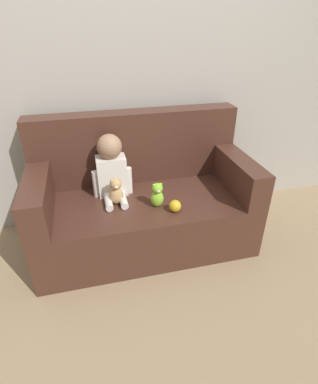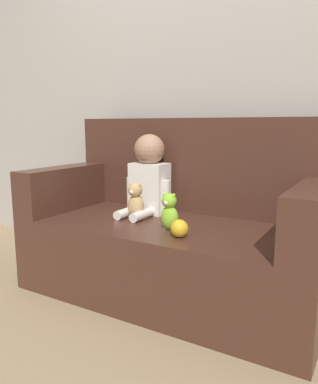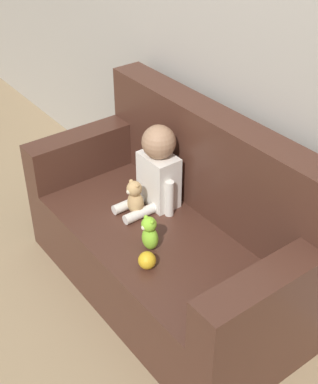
% 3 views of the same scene
% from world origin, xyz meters
% --- Properties ---
extents(ground_plane, '(12.00, 12.00, 0.00)m').
position_xyz_m(ground_plane, '(0.00, 0.00, 0.00)').
color(ground_plane, '#9E8460').
extents(wall_back, '(8.00, 0.05, 2.60)m').
position_xyz_m(wall_back, '(0.00, 0.49, 1.30)').
color(wall_back, '#ADA89E').
rests_on(wall_back, ground_plane).
extents(couch, '(1.62, 0.81, 0.98)m').
position_xyz_m(couch, '(0.00, 0.07, 0.34)').
color(couch, '#47281E').
rests_on(couch, ground_plane).
extents(person_baby, '(0.29, 0.35, 0.47)m').
position_xyz_m(person_baby, '(-0.22, 0.10, 0.63)').
color(person_baby, white).
rests_on(person_baby, couch).
extents(teddy_bear_brown, '(0.10, 0.09, 0.21)m').
position_xyz_m(teddy_bear_brown, '(-0.21, -0.05, 0.52)').
color(teddy_bear_brown, tan).
rests_on(teddy_bear_brown, couch).
extents(plush_toy_side, '(0.09, 0.09, 0.19)m').
position_xyz_m(plush_toy_side, '(0.07, -0.16, 0.51)').
color(plush_toy_side, '#8CD133').
rests_on(plush_toy_side, couch).
extents(toy_ball, '(0.09, 0.09, 0.09)m').
position_xyz_m(toy_ball, '(0.17, -0.25, 0.46)').
color(toy_ball, gold).
rests_on(toy_ball, couch).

